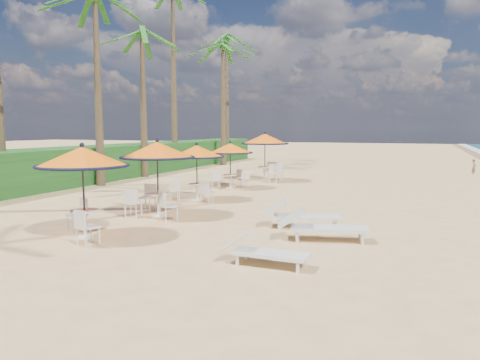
# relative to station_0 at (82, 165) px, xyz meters

# --- Properties ---
(ground) EXTENTS (160.00, 160.00, 0.00)m
(ground) POSITION_rel_station_0_xyz_m (5.02, -0.13, -1.84)
(ground) COLOR tan
(ground) RESTS_ON ground
(scrub_hedge) EXTENTS (3.00, 40.00, 1.80)m
(scrub_hedge) POSITION_rel_station_0_xyz_m (-8.48, 10.87, -0.94)
(scrub_hedge) COLOR #194716
(scrub_hedge) RESTS_ON ground
(station_0) EXTENTS (2.31, 2.31, 2.41)m
(station_0) POSITION_rel_station_0_xyz_m (0.00, 0.00, 0.00)
(station_0) COLOR black
(station_0) RESTS_ON ground
(station_1) EXTENTS (2.35, 2.35, 2.45)m
(station_1) POSITION_rel_station_0_xyz_m (0.17, 3.22, -0.05)
(station_1) COLOR black
(station_1) RESTS_ON ground
(station_2) EXTENTS (2.12, 2.12, 2.21)m
(station_2) POSITION_rel_station_0_xyz_m (-0.12, 6.57, -0.15)
(station_2) COLOR black
(station_2) RESTS_ON ground
(station_3) EXTENTS (2.08, 2.17, 2.17)m
(station_3) POSITION_rel_station_0_xyz_m (-0.29, 10.47, -0.25)
(station_3) COLOR black
(station_3) RESTS_ON ground
(station_4) EXTENTS (2.48, 2.48, 2.59)m
(station_4) POSITION_rel_station_0_xyz_m (0.34, 13.88, 0.06)
(station_4) COLOR black
(station_4) RESTS_ON ground
(lounger_near) EXTENTS (1.81, 0.63, 0.64)m
(lounger_near) POSITION_rel_station_0_xyz_m (4.98, -0.67, -1.54)
(lounger_near) COLOR silver
(lounger_near) RESTS_ON ground
(lounger_mid) EXTENTS (2.30, 1.20, 0.79)m
(lounger_mid) POSITION_rel_station_0_xyz_m (5.64, 1.83, -1.47)
(lounger_mid) COLOR silver
(lounger_mid) RESTS_ON ground
(lounger_far) EXTENTS (2.26, 1.19, 0.78)m
(lounger_far) POSITION_rel_station_0_xyz_m (4.80, 3.13, -1.48)
(lounger_far) COLOR silver
(lounger_far) RESTS_ON ground
(palm_3) EXTENTS (5.00, 5.00, 9.10)m
(palm_3) POSITION_rel_station_0_xyz_m (-6.52, 9.08, 6.47)
(palm_3) COLOR brown
(palm_3) RESTS_ON ground
(palm_4) EXTENTS (5.00, 5.00, 8.23)m
(palm_4) POSITION_rel_station_0_xyz_m (-6.83, 13.43, 5.65)
(palm_4) COLOR brown
(palm_4) RESTS_ON ground
(palm_5) EXTENTS (5.00, 5.00, 12.10)m
(palm_5) POSITION_rel_station_0_xyz_m (-7.65, 18.43, 9.26)
(palm_5) COLOR brown
(palm_5) RESTS_ON ground
(palm_6) EXTENTS (5.00, 5.00, 9.03)m
(palm_6) POSITION_rel_station_0_xyz_m (-6.05, 23.01, 6.40)
(palm_6) COLOR brown
(palm_6) RESTS_ON ground
(palm_7) EXTENTS (5.00, 5.00, 10.39)m
(palm_7) POSITION_rel_station_0_xyz_m (-7.41, 26.97, 7.68)
(palm_7) COLOR brown
(palm_7) RESTS_ON ground
(person) EXTENTS (0.35, 0.42, 0.98)m
(person) POSITION_rel_station_0_xyz_m (10.89, 21.64, -1.35)
(person) COLOR #846143
(person) RESTS_ON ground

